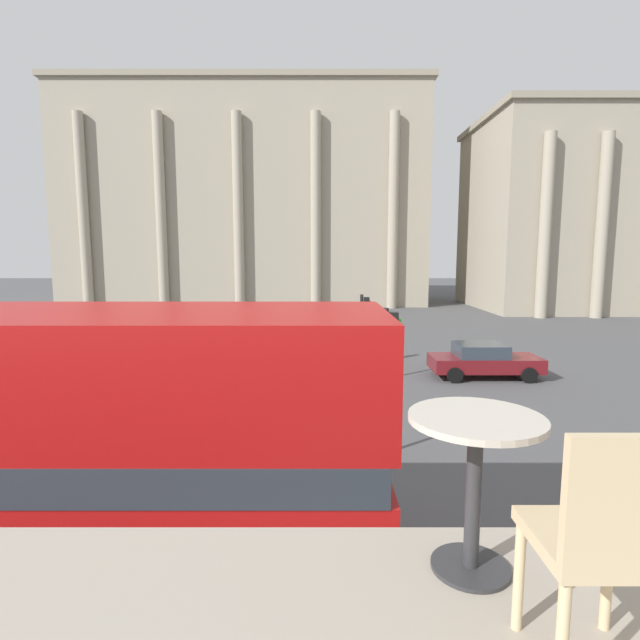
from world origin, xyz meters
TOP-DOWN VIEW (x-y plane):
  - cafe_dining_table at (0.69, -0.35)m, footprint 0.60×0.60m
  - cafe_chair_0 at (0.92, -0.96)m, footprint 0.40×0.40m
  - plaza_building_left at (-7.24, 49.94)m, footprint 34.88×15.40m
  - plaza_building_right at (27.52, 42.80)m, footprint 27.16×15.16m
  - traffic_light_near at (1.62, 9.14)m, footprint 0.42×0.24m
  - traffic_light_mid at (1.60, 15.74)m, footprint 0.42×0.24m
  - car_maroon at (6.43, 16.74)m, footprint 4.20×1.93m
  - pedestrian_red at (-5.93, 25.09)m, footprint 0.32×0.32m
  - pedestrian_blue at (-5.24, 30.32)m, footprint 0.32×0.32m
  - pedestrian_white at (2.61, 19.65)m, footprint 0.32×0.32m

SIDE VIEW (x-z plane):
  - car_maroon at x=6.43m, z-range 0.02..1.37m
  - pedestrian_red at x=-5.93m, z-range 0.12..1.79m
  - pedestrian_blue at x=-5.24m, z-range 0.13..1.81m
  - pedestrian_white at x=2.61m, z-range 0.15..1.96m
  - traffic_light_mid at x=1.60m, z-range 0.53..3.90m
  - traffic_light_near at x=1.62m, z-range 0.56..4.13m
  - cafe_chair_0 at x=0.92m, z-range 3.44..4.35m
  - cafe_dining_table at x=0.69m, z-range 3.55..4.28m
  - plaza_building_right at x=27.52m, z-range 0.00..16.66m
  - plaza_building_left at x=-7.24m, z-range 0.00..20.60m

